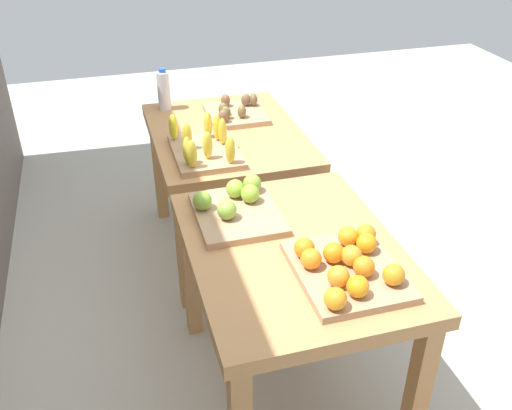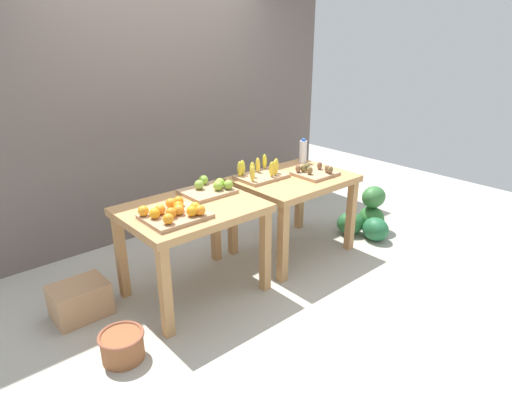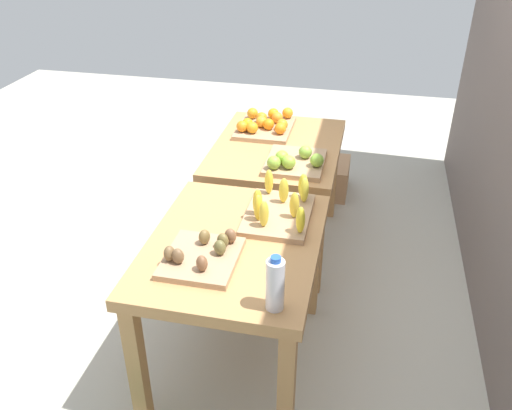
{
  "view_description": "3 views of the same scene",
  "coord_description": "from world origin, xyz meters",
  "px_view_note": "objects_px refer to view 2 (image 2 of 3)",
  "views": [
    {
      "loc": [
        -2.24,
        0.63,
        2.05
      ],
      "look_at": [
        0.03,
        -0.02,
        0.6
      ],
      "focal_mm": 40.07,
      "sensor_mm": 36.0,
      "label": 1
    },
    {
      "loc": [
        -2.23,
        -2.66,
        2.0
      ],
      "look_at": [
        0.06,
        -0.04,
        0.62
      ],
      "focal_mm": 30.69,
      "sensor_mm": 36.0,
      "label": 2
    },
    {
      "loc": [
        2.57,
        0.55,
        2.19
      ],
      "look_at": [
        -0.06,
        -0.03,
        0.6
      ],
      "focal_mm": 37.69,
      "sensor_mm": 36.0,
      "label": 3
    }
  ],
  "objects_px": {
    "apple_bin": "(210,188)",
    "banana_crate": "(261,173)",
    "display_table_left": "(192,220)",
    "cardboard_produce_box": "(80,300)",
    "display_table_right": "(293,188)",
    "wicker_basket": "(122,345)",
    "water_bottle": "(303,151)",
    "kiwi_bin": "(315,172)",
    "watermelon_pile": "(368,217)",
    "orange_bin": "(175,213)"
  },
  "relations": [
    {
      "from": "wicker_basket",
      "to": "cardboard_produce_box",
      "type": "relative_size",
      "value": 0.75
    },
    {
      "from": "display_table_left",
      "to": "wicker_basket",
      "type": "bearing_deg",
      "value": -156.57
    },
    {
      "from": "banana_crate",
      "to": "water_bottle",
      "type": "distance_m",
      "value": 0.68
    },
    {
      "from": "cardboard_produce_box",
      "to": "watermelon_pile",
      "type": "bearing_deg",
      "value": -10.75
    },
    {
      "from": "apple_bin",
      "to": "banana_crate",
      "type": "relative_size",
      "value": 0.91
    },
    {
      "from": "banana_crate",
      "to": "watermelon_pile",
      "type": "height_order",
      "value": "banana_crate"
    },
    {
      "from": "water_bottle",
      "to": "kiwi_bin",
      "type": "bearing_deg",
      "value": -122.2
    },
    {
      "from": "apple_bin",
      "to": "wicker_basket",
      "type": "distance_m",
      "value": 1.39
    },
    {
      "from": "display_table_right",
      "to": "orange_bin",
      "type": "xyz_separation_m",
      "value": [
        -1.34,
        -0.12,
        0.16
      ]
    },
    {
      "from": "orange_bin",
      "to": "cardboard_produce_box",
      "type": "xyz_separation_m",
      "value": [
        -0.62,
        0.42,
        -0.67
      ]
    },
    {
      "from": "water_bottle",
      "to": "wicker_basket",
      "type": "bearing_deg",
      "value": -165.09
    },
    {
      "from": "water_bottle",
      "to": "wicker_basket",
      "type": "distance_m",
      "value": 2.54
    },
    {
      "from": "display_table_left",
      "to": "wicker_basket",
      "type": "relative_size",
      "value": 3.49
    },
    {
      "from": "display_table_right",
      "to": "water_bottle",
      "type": "bearing_deg",
      "value": 33.56
    },
    {
      "from": "display_table_right",
      "to": "apple_bin",
      "type": "relative_size",
      "value": 2.6
    },
    {
      "from": "display_table_right",
      "to": "wicker_basket",
      "type": "distance_m",
      "value": 2.03
    },
    {
      "from": "cardboard_produce_box",
      "to": "apple_bin",
      "type": "bearing_deg",
      "value": -7.29
    },
    {
      "from": "display_table_left",
      "to": "cardboard_produce_box",
      "type": "height_order",
      "value": "display_table_left"
    },
    {
      "from": "apple_bin",
      "to": "kiwi_bin",
      "type": "distance_m",
      "value": 1.04
    },
    {
      "from": "orange_bin",
      "to": "wicker_basket",
      "type": "xyz_separation_m",
      "value": [
        -0.59,
        -0.23,
        -0.7
      ]
    },
    {
      "from": "display_table_left",
      "to": "display_table_right",
      "type": "distance_m",
      "value": 1.12
    },
    {
      "from": "banana_crate",
      "to": "watermelon_pile",
      "type": "xyz_separation_m",
      "value": [
        1.16,
        -0.41,
        -0.63
      ]
    },
    {
      "from": "display_table_right",
      "to": "orange_bin",
      "type": "height_order",
      "value": "orange_bin"
    },
    {
      "from": "banana_crate",
      "to": "kiwi_bin",
      "type": "height_order",
      "value": "banana_crate"
    },
    {
      "from": "kiwi_bin",
      "to": "wicker_basket",
      "type": "xyz_separation_m",
      "value": [
        -2.11,
        -0.25,
        -0.69
      ]
    },
    {
      "from": "orange_bin",
      "to": "cardboard_produce_box",
      "type": "height_order",
      "value": "orange_bin"
    },
    {
      "from": "watermelon_pile",
      "to": "kiwi_bin",
      "type": "bearing_deg",
      "value": 168.68
    },
    {
      "from": "orange_bin",
      "to": "banana_crate",
      "type": "bearing_deg",
      "value": 15.16
    },
    {
      "from": "banana_crate",
      "to": "wicker_basket",
      "type": "distance_m",
      "value": 1.89
    },
    {
      "from": "orange_bin",
      "to": "cardboard_produce_box",
      "type": "distance_m",
      "value": 1.01
    },
    {
      "from": "apple_bin",
      "to": "water_bottle",
      "type": "bearing_deg",
      "value": 5.33
    },
    {
      "from": "display_table_right",
      "to": "cardboard_produce_box",
      "type": "distance_m",
      "value": 2.04
    },
    {
      "from": "water_bottle",
      "to": "cardboard_produce_box",
      "type": "bearing_deg",
      "value": 179.34
    },
    {
      "from": "kiwi_bin",
      "to": "watermelon_pile",
      "type": "height_order",
      "value": "kiwi_bin"
    },
    {
      "from": "display_table_left",
      "to": "apple_bin",
      "type": "bearing_deg",
      "value": 28.67
    },
    {
      "from": "orange_bin",
      "to": "wicker_basket",
      "type": "relative_size",
      "value": 1.53
    },
    {
      "from": "display_table_right",
      "to": "orange_bin",
      "type": "bearing_deg",
      "value": -174.78
    },
    {
      "from": "apple_bin",
      "to": "watermelon_pile",
      "type": "relative_size",
      "value": 0.63
    },
    {
      "from": "banana_crate",
      "to": "wicker_basket",
      "type": "xyz_separation_m",
      "value": [
        -1.67,
        -0.52,
        -0.71
      ]
    },
    {
      "from": "orange_bin",
      "to": "watermelon_pile",
      "type": "bearing_deg",
      "value": -3.07
    },
    {
      "from": "banana_crate",
      "to": "water_bottle",
      "type": "xyz_separation_m",
      "value": [
        0.67,
        0.1,
        0.07
      ]
    },
    {
      "from": "kiwi_bin",
      "to": "cardboard_produce_box",
      "type": "bearing_deg",
      "value": 169.44
    },
    {
      "from": "display_table_left",
      "to": "kiwi_bin",
      "type": "xyz_separation_m",
      "value": [
        1.3,
        -0.1,
        0.14
      ]
    },
    {
      "from": "display_table_right",
      "to": "kiwi_bin",
      "type": "xyz_separation_m",
      "value": [
        0.18,
        -0.1,
        0.14
      ]
    },
    {
      "from": "apple_bin",
      "to": "wicker_basket",
      "type": "relative_size",
      "value": 1.34
    },
    {
      "from": "display_table_right",
      "to": "water_bottle",
      "type": "distance_m",
      "value": 0.54
    },
    {
      "from": "kiwi_bin",
      "to": "water_bottle",
      "type": "distance_m",
      "value": 0.45
    },
    {
      "from": "apple_bin",
      "to": "water_bottle",
      "type": "relative_size",
      "value": 1.63
    },
    {
      "from": "kiwi_bin",
      "to": "watermelon_pile",
      "type": "relative_size",
      "value": 0.57
    },
    {
      "from": "display_table_right",
      "to": "water_bottle",
      "type": "xyz_separation_m",
      "value": [
        0.41,
        0.27,
        0.23
      ]
    }
  ]
}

